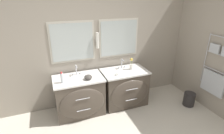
# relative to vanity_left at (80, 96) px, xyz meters

# --- Properties ---
(wall_back) EXTENTS (5.86, 0.14, 2.60)m
(wall_back) POSITION_rel_vanity_left_xyz_m (0.43, 0.41, 0.91)
(wall_back) COLOR #9E9384
(wall_back) RESTS_ON ground_plane
(wall_right) EXTENTS (0.13, 4.12, 2.60)m
(wall_right) POSITION_rel_vanity_left_xyz_m (2.59, -0.76, 0.90)
(wall_right) COLOR #9E9384
(wall_right) RESTS_ON ground_plane
(vanity_left) EXTENTS (0.95, 0.67, 0.78)m
(vanity_left) POSITION_rel_vanity_left_xyz_m (0.00, 0.00, 0.00)
(vanity_left) COLOR #4C4238
(vanity_left) RESTS_ON ground_plane
(vanity_right) EXTENTS (0.95, 0.67, 0.78)m
(vanity_right) POSITION_rel_vanity_left_xyz_m (0.98, 0.00, 0.00)
(vanity_right) COLOR #4C4238
(vanity_right) RESTS_ON ground_plane
(faucet_left) EXTENTS (0.17, 0.13, 0.21)m
(faucet_left) POSITION_rel_vanity_left_xyz_m (-0.00, 0.18, 0.49)
(faucet_left) COLOR silver
(faucet_left) RESTS_ON vanity_left
(faucet_right) EXTENTS (0.17, 0.13, 0.21)m
(faucet_right) POSITION_rel_vanity_left_xyz_m (0.98, 0.18, 0.49)
(faucet_right) COLOR silver
(faucet_right) RESTS_ON vanity_right
(toiletry_bottle) EXTENTS (0.05, 0.05, 0.21)m
(toiletry_bottle) POSITION_rel_vanity_left_xyz_m (-0.30, -0.06, 0.48)
(toiletry_bottle) COLOR silver
(toiletry_bottle) RESTS_ON vanity_left
(amenity_bowl) EXTENTS (0.15, 0.15, 0.09)m
(amenity_bowl) POSITION_rel_vanity_left_xyz_m (0.17, -0.09, 0.43)
(amenity_bowl) COLOR #4C4742
(amenity_bowl) RESTS_ON vanity_left
(flower_vase) EXTENTS (0.07, 0.07, 0.25)m
(flower_vase) POSITION_rel_vanity_left_xyz_m (1.14, 0.07, 0.49)
(flower_vase) COLOR silver
(flower_vase) RESTS_ON vanity_right
(soap_dish) EXTENTS (0.09, 0.06, 0.04)m
(soap_dish) POSITION_rel_vanity_left_xyz_m (0.75, -0.11, 0.40)
(soap_dish) COLOR white
(soap_dish) RESTS_ON vanity_right
(waste_bin) EXTENTS (0.24, 0.24, 0.29)m
(waste_bin) POSITION_rel_vanity_left_xyz_m (2.27, -0.56, -0.24)
(waste_bin) COLOR #282626
(waste_bin) RESTS_ON ground_plane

